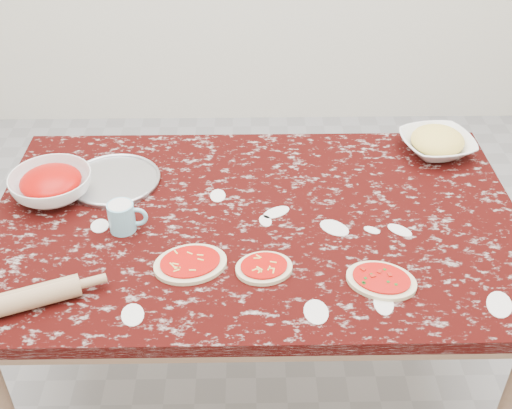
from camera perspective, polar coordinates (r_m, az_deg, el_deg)
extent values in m
plane|color=gray|center=(2.46, 0.00, -15.20)|extent=(4.00, 4.00, 0.00)
cube|color=black|center=(1.94, 0.00, -1.67)|extent=(1.60, 1.00, 0.04)
cube|color=#956D54|center=(1.97, 0.00, -3.04)|extent=(1.50, 0.90, 0.08)
cylinder|color=#956D54|center=(2.59, -16.28, -2.56)|extent=(0.07, 0.07, 0.71)
cylinder|color=#956D54|center=(2.61, 15.88, -2.25)|extent=(0.07, 0.07, 0.71)
cylinder|color=#B2B2B7|center=(2.13, -12.53, 2.10)|extent=(0.36, 0.36, 0.01)
imported|color=white|center=(2.09, -17.76, 1.62)|extent=(0.33, 0.33, 0.08)
imported|color=white|center=(2.31, 15.81, 5.15)|extent=(0.29, 0.29, 0.06)
cylinder|color=#7FC6E0|center=(1.89, -11.89, -1.11)|extent=(0.08, 0.08, 0.09)
torus|color=#7FC6E0|center=(1.89, -10.55, -1.09)|extent=(0.06, 0.01, 0.06)
cylinder|color=silver|center=(1.88, -12.01, -0.35)|extent=(0.06, 0.06, 0.01)
ellipsoid|color=beige|center=(1.76, -5.87, -5.31)|extent=(0.24, 0.21, 0.01)
ellipsoid|color=red|center=(1.76, -5.89, -5.11)|extent=(0.19, 0.17, 0.00)
ellipsoid|color=beige|center=(1.74, 0.72, -5.71)|extent=(0.18, 0.16, 0.01)
ellipsoid|color=red|center=(1.74, 0.72, -5.50)|extent=(0.15, 0.13, 0.00)
ellipsoid|color=beige|center=(1.74, 11.10, -6.68)|extent=(0.23, 0.20, 0.01)
ellipsoid|color=red|center=(1.73, 11.13, -6.48)|extent=(0.18, 0.16, 0.00)
cylinder|color=tan|center=(1.73, -20.25, -8.00)|extent=(0.30, 0.16, 0.06)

